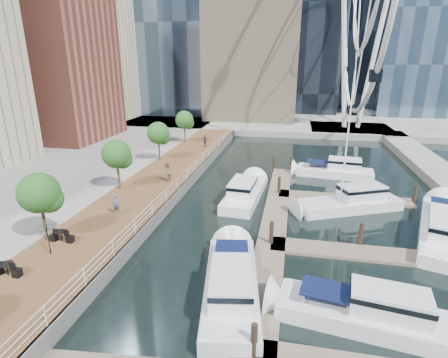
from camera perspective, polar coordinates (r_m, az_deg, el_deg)
ground at (r=18.81m, az=-4.17°, el=-21.60°), size 520.00×520.00×0.00m
boardwalk at (r=33.70m, az=-12.17°, el=-2.06°), size 6.00×60.00×1.00m
seawall at (r=32.65m, az=-7.33°, el=-2.46°), size 0.25×60.00×1.00m
land_far at (r=116.45m, az=9.66°, el=12.56°), size 200.00×114.00×1.00m
pier at (r=67.54m, az=19.92°, el=7.54°), size 14.00×12.00×1.00m
railing at (r=32.33m, az=-7.57°, el=-0.75°), size 0.10×60.00×1.05m
floating_docks at (r=26.74m, az=18.80°, el=-8.29°), size 16.00×34.00×2.60m
street_trees at (r=32.77m, az=-17.17°, el=3.89°), size 2.60×42.60×4.60m
yacht_foreground at (r=19.58m, az=21.70°, el=-21.20°), size 9.34×3.76×2.15m
pedestrian_near at (r=28.00m, az=-17.20°, el=-3.98°), size 0.62×0.45×1.57m
pedestrian_mid at (r=34.39m, az=-9.31°, el=1.14°), size 0.80×0.99×1.95m
pedestrian_far at (r=48.34m, az=-3.10°, el=6.21°), size 1.02×0.64×1.62m
moored_yachts at (r=29.07m, az=19.14°, el=-7.18°), size 20.56×36.54×11.50m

